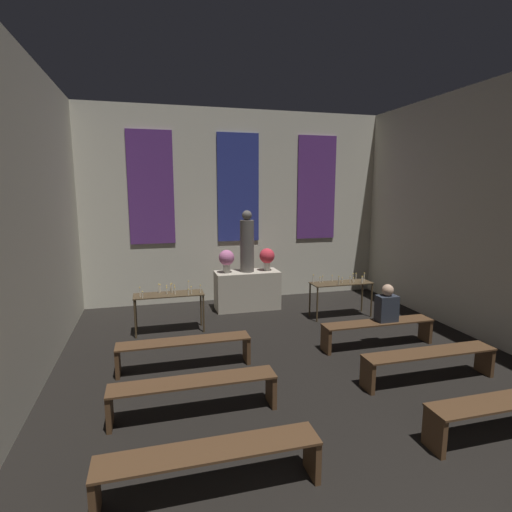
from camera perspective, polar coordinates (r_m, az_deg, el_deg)
wall_back at (r=10.05m, az=-2.63°, el=7.18°), size 7.67×0.16×4.69m
wall_left at (r=5.39m, az=-32.51°, el=3.32°), size 0.12×9.50×4.69m
altar at (r=9.39m, az=-1.27°, el=-4.88°), size 1.48×0.63×0.89m
statue at (r=9.18m, az=-1.29°, el=1.79°), size 0.32×0.32×1.42m
flower_vase_left at (r=9.13m, az=-4.22°, el=-0.38°), size 0.36×0.36×0.53m
flower_vase_right at (r=9.35m, az=1.59°, el=-0.12°), size 0.36×0.36×0.53m
candle_rack_left at (r=8.01m, az=-12.30°, el=-5.94°), size 1.34×0.46×0.97m
candle_rack_right at (r=8.95m, az=12.07°, el=-4.30°), size 1.34×0.46×0.97m
pew_second_left at (r=4.11m, az=-6.50°, el=-27.12°), size 2.06×0.36×0.46m
pew_second_right at (r=5.62m, az=32.56°, el=-17.92°), size 2.06×0.36×0.46m
pew_third_left at (r=5.26m, az=-8.83°, el=-18.33°), size 2.06×0.36×0.46m
pew_third_right at (r=6.51m, az=23.50°, el=-13.40°), size 2.06×0.36×0.46m
pew_back_left at (r=6.50m, az=-10.18°, el=-12.76°), size 2.06×0.36×0.46m
pew_back_right at (r=7.54m, az=17.00°, el=-9.84°), size 2.06×0.36×0.46m
person_seated at (r=7.50m, az=18.19°, el=-6.68°), size 0.36×0.24×0.67m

